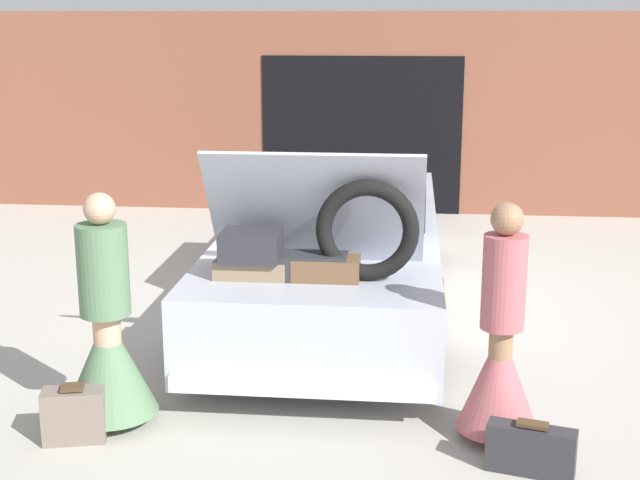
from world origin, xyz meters
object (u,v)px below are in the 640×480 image
Objects in this scene: car at (336,244)px; person_left at (108,344)px; person_right at (500,357)px; suitcase_beside_right_person at (531,450)px; suitcase_beside_left_person at (74,415)px.

car is 3.07m from person_left.
person_left is 2.62m from person_right.
suitcase_beside_left_person is at bearing 177.33° from suitcase_beside_right_person.
car is at bearing 160.12° from person_left.
person_left is 3.67× the size of suitcase_beside_left_person.
person_right is 3.65× the size of suitcase_beside_left_person.
car is at bearing 22.81° from person_right.
car is 3.56m from suitcase_beside_right_person.
suitcase_beside_left_person is (-1.46, -3.08, -0.42)m from car.
person_right is at bearing 6.40° from suitcase_beside_left_person.
person_right is (2.62, 0.01, 0.00)m from person_left.
person_right is 0.64m from suitcase_beside_right_person.
person_left is at bearing 171.14° from suitcase_beside_right_person.
suitcase_beside_right_person is (1.47, -3.21, -0.45)m from car.
car is at bearing 64.64° from suitcase_beside_left_person.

